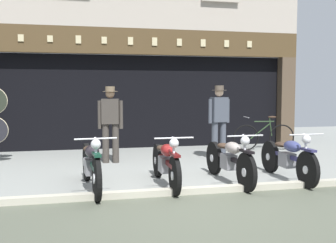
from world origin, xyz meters
TOP-DOWN VIEW (x-y plane):
  - ground at (0.00, -0.98)m, footprint 21.22×22.00m
  - shop_facade at (0.00, 6.99)m, footprint 9.52×4.42m
  - motorcycle_left at (-1.57, 0.68)m, footprint 0.62×2.12m
  - motorcycle_center_left at (-0.32, 0.71)m, footprint 0.62×2.01m
  - motorcycle_center at (0.81, 0.68)m, footprint 0.62×2.04m
  - motorcycle_center_right at (1.93, 0.63)m, footprint 0.62×1.97m
  - salesman_left at (-1.06, 3.10)m, footprint 0.55×0.34m
  - shopkeeper_center at (1.46, 2.99)m, footprint 0.55×0.34m
  - advert_board_near at (1.51, 5.40)m, footprint 0.82×0.03m
  - leaning_bicycle at (3.21, 4.15)m, footprint 1.70×0.50m

SIDE VIEW (x-z plane):
  - ground at x=0.00m, z-range -0.13..0.05m
  - leaning_bicycle at x=3.21m, z-range -0.10..0.85m
  - motorcycle_center_left at x=-0.32m, z-range -0.03..0.87m
  - motorcycle_center_right at x=1.93m, z-range -0.04..0.87m
  - motorcycle_center at x=0.81m, z-range -0.04..0.88m
  - motorcycle_left at x=-1.57m, z-range -0.03..0.90m
  - salesman_left at x=-1.06m, z-range 0.09..1.80m
  - shopkeeper_center at x=1.46m, z-range 0.10..1.83m
  - shop_facade at x=0.00m, z-range -1.53..5.04m
  - advert_board_near at x=1.51m, z-range 1.36..2.31m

